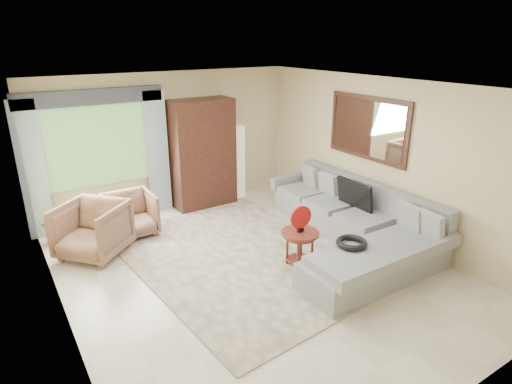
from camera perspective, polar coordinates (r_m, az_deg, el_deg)
ground at (r=6.30m, az=-0.19°, el=-10.36°), size 6.00×6.00×0.00m
area_rug at (r=6.65m, az=-1.85°, el=-8.54°), size 3.32×4.23×0.02m
sectional_sofa at (r=7.07m, az=12.91°, el=-4.77°), size 2.30×3.46×0.90m
tv_screen at (r=7.27m, az=13.03°, el=-0.34°), size 0.14×0.74×0.48m
garden_hose at (r=6.00m, az=12.64°, el=-6.64°), size 0.43×0.43×0.09m
coffee_table at (r=6.31m, az=5.84°, el=-7.45°), size 0.55×0.55×0.55m
red_disc at (r=6.10m, az=6.00°, el=-3.36°), size 0.34×0.06×0.34m
armchair_left at (r=6.98m, az=-21.00°, el=-4.74°), size 1.29×1.29×0.85m
armchair_right at (r=7.51m, az=-16.38°, el=-2.91°), size 0.79×0.81×0.73m
potted_plant at (r=7.71m, az=-24.99°, el=-4.45°), size 0.54×0.51×0.48m
armoire at (r=8.36m, az=-7.11°, el=5.07°), size 1.20×0.55×2.10m
floor_lamp at (r=8.86m, az=-2.54°, el=4.04°), size 0.24×0.24×1.50m
window at (r=7.92m, az=-20.54°, el=5.71°), size 1.80×0.04×1.40m
curtain_left at (r=7.75m, az=-27.68°, el=2.45°), size 0.40×0.08×2.30m
curtain_right at (r=8.17m, az=-13.02°, el=5.07°), size 0.40×0.08×2.30m
valance at (r=7.70m, az=-21.19°, el=11.73°), size 2.40×0.12×0.26m
wall_mirror at (r=7.44m, az=14.63°, el=8.25°), size 0.05×1.70×1.05m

